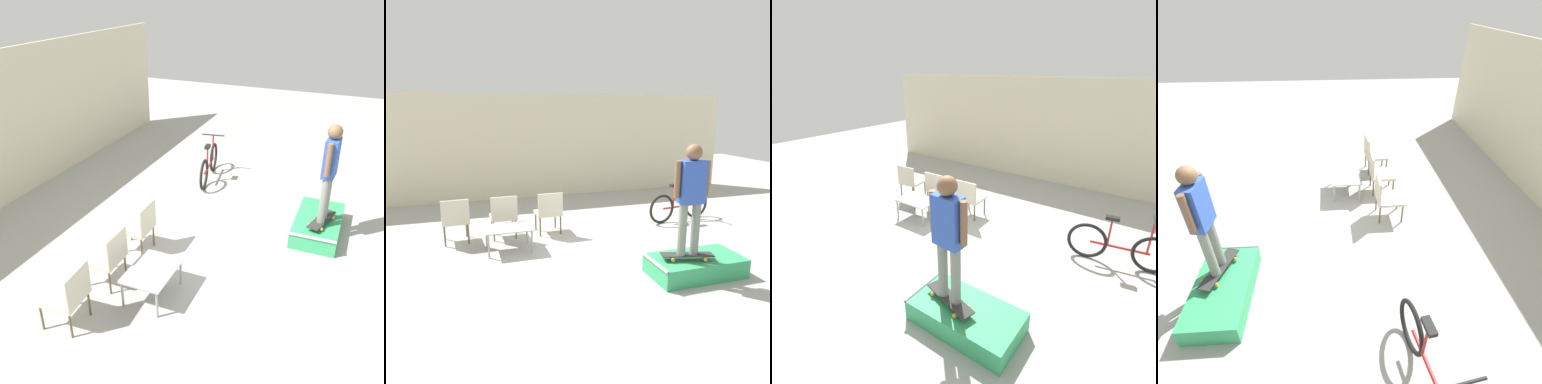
% 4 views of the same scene
% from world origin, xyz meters
% --- Properties ---
extents(ground_plane, '(24.00, 24.00, 0.00)m').
position_xyz_m(ground_plane, '(0.00, 0.00, 0.00)').
color(ground_plane, '#A8A8A3').
extents(house_wall_back, '(12.00, 0.06, 3.00)m').
position_xyz_m(house_wall_back, '(0.00, 5.02, 1.50)').
color(house_wall_back, beige).
rests_on(house_wall_back, ground_plane).
extents(skate_ramp_box, '(1.50, 0.79, 0.33)m').
position_xyz_m(skate_ramp_box, '(1.16, -1.03, 0.15)').
color(skate_ramp_box, '#339E60').
rests_on(skate_ramp_box, ground_plane).
extents(skateboard_on_ramp, '(0.83, 0.42, 0.07)m').
position_xyz_m(skateboard_on_ramp, '(0.95, -1.10, 0.39)').
color(skateboard_on_ramp, '#2D2D2D').
rests_on(skateboard_on_ramp, skate_ramp_box).
extents(person_skater, '(0.57, 0.24, 1.71)m').
position_xyz_m(person_skater, '(0.95, -1.10, 1.41)').
color(person_skater, gray).
rests_on(person_skater, skateboard_on_ramp).
extents(coffee_table, '(0.88, 0.64, 0.45)m').
position_xyz_m(coffee_table, '(-1.55, 0.93, 0.40)').
color(coffee_table, '#9E9EA3').
rests_on(coffee_table, ground_plane).
extents(patio_chair_left, '(0.55, 0.55, 0.91)m').
position_xyz_m(patio_chair_left, '(-2.49, 1.64, 0.51)').
color(patio_chair_left, brown).
rests_on(patio_chair_left, ground_plane).
extents(patio_chair_center, '(0.52, 0.52, 0.91)m').
position_xyz_m(patio_chair_center, '(-1.55, 1.64, 0.51)').
color(patio_chair_center, brown).
rests_on(patio_chair_center, ground_plane).
extents(patio_chair_right, '(0.53, 0.53, 0.91)m').
position_xyz_m(patio_chair_right, '(-0.61, 1.64, 0.51)').
color(patio_chair_right, brown).
rests_on(patio_chair_right, ground_plane).
extents(bicycle, '(1.72, 0.52, 0.95)m').
position_xyz_m(bicycle, '(2.55, 1.62, 0.36)').
color(bicycle, black).
rests_on(bicycle, ground_plane).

